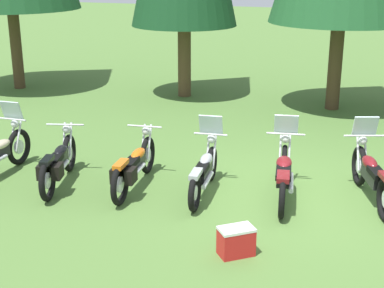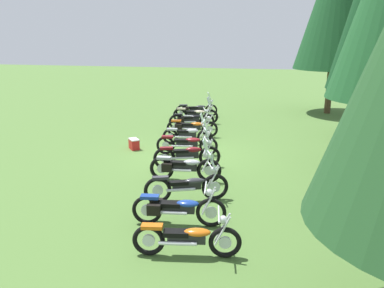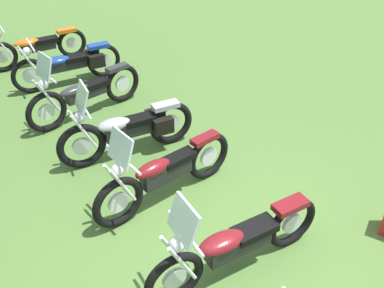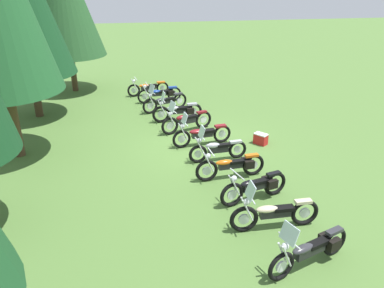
% 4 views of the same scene
% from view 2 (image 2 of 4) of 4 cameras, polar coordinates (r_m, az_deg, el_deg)
% --- Properties ---
extents(ground_plane, '(80.00, 80.00, 0.00)m').
position_cam_2_polar(ground_plane, '(14.89, -0.24, -1.70)').
color(ground_plane, '#4C7033').
extents(motorcycle_0, '(1.01, 2.25, 1.37)m').
position_cam_2_polar(motorcycle_0, '(21.76, 0.59, 5.13)').
color(motorcycle_0, black).
rests_on(motorcycle_0, ground_plane).
extents(motorcycle_1, '(0.66, 2.40, 1.39)m').
position_cam_2_polar(motorcycle_1, '(20.27, 0.58, 4.38)').
color(motorcycle_1, black).
rests_on(motorcycle_1, ground_plane).
extents(motorcycle_2, '(0.91, 2.18, 1.03)m').
position_cam_2_polar(motorcycle_2, '(18.93, -0.16, 3.51)').
color(motorcycle_2, black).
rests_on(motorcycle_2, ground_plane).
extents(motorcycle_3, '(0.69, 2.33, 1.02)m').
position_cam_2_polar(motorcycle_3, '(17.52, -0.14, 2.49)').
color(motorcycle_3, black).
rests_on(motorcycle_3, ground_plane).
extents(motorcycle_4, '(0.64, 2.13, 1.34)m').
position_cam_2_polar(motorcycle_4, '(16.24, -0.53, 1.43)').
color(motorcycle_4, black).
rests_on(motorcycle_4, ground_plane).
extents(motorcycle_5, '(0.72, 2.36, 1.37)m').
position_cam_2_polar(motorcycle_5, '(14.86, -0.62, 0.15)').
color(motorcycle_5, black).
rests_on(motorcycle_5, ground_plane).
extents(motorcycle_6, '(0.98, 2.25, 1.39)m').
position_cam_2_polar(motorcycle_6, '(13.39, -0.58, -1.56)').
color(motorcycle_6, black).
rests_on(motorcycle_6, ground_plane).
extents(motorcycle_7, '(0.69, 2.27, 1.40)m').
position_cam_2_polar(motorcycle_7, '(12.18, -1.12, -3.34)').
color(motorcycle_7, black).
rests_on(motorcycle_7, ground_plane).
extents(motorcycle_8, '(1.01, 2.23, 1.39)m').
position_cam_2_polar(motorcycle_8, '(10.74, -0.62, -6.10)').
color(motorcycle_8, black).
rests_on(motorcycle_8, ground_plane).
extents(motorcycle_9, '(0.80, 2.28, 1.02)m').
position_cam_2_polar(motorcycle_9, '(9.46, -2.24, -9.34)').
color(motorcycle_9, black).
rests_on(motorcycle_9, ground_plane).
extents(motorcycle_10, '(0.76, 2.26, 1.00)m').
position_cam_2_polar(motorcycle_10, '(8.24, -0.69, -13.56)').
color(motorcycle_10, black).
rests_on(motorcycle_10, ground_plane).
extents(pine_tree_1, '(3.15, 3.15, 9.27)m').
position_cam_2_polar(pine_tree_1, '(18.64, 24.93, 18.17)').
color(pine_tree_1, brown).
rests_on(pine_tree_1, ground_plane).
extents(picnic_cooler, '(0.59, 0.56, 0.43)m').
position_cam_2_polar(picnic_cooler, '(15.84, -8.48, 0.01)').
color(picnic_cooler, red).
rests_on(picnic_cooler, ground_plane).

